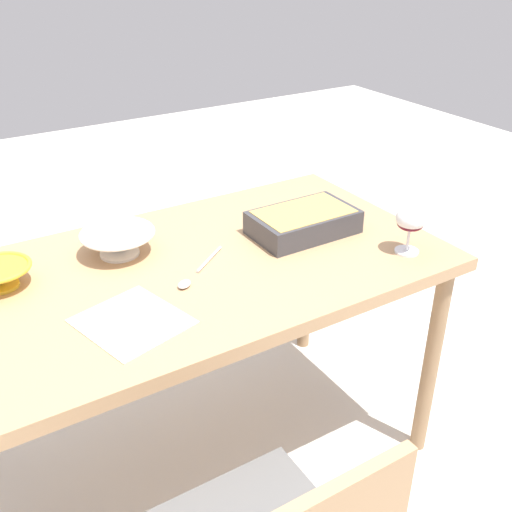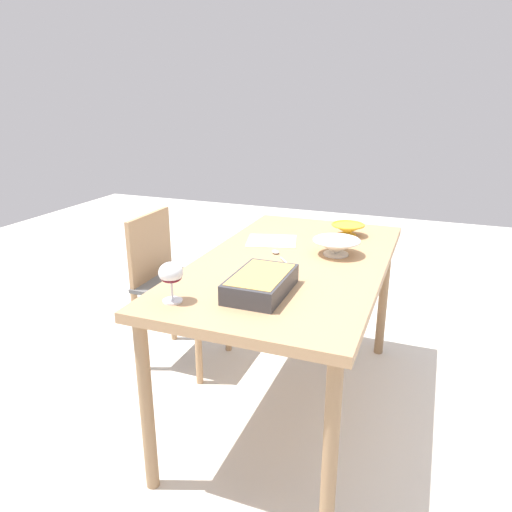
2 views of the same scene
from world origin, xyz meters
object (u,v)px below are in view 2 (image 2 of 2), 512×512
dining_table (292,275)px  wine_glass (171,275)px  chair (171,280)px  casserole_dish (262,283)px  mixing_bowl (348,229)px  napkin (272,241)px  serving_spoon (279,256)px  small_bowl (336,246)px

dining_table → wine_glass: (-0.57, 0.26, 0.17)m
dining_table → chair: size_ratio=1.74×
casserole_dish → mixing_bowl: bearing=-9.9°
casserole_dish → napkin: casserole_dish is taller
dining_table → casserole_dish: (-0.39, -0.00, 0.11)m
dining_table → serving_spoon: bearing=78.6°
chair → wine_glass: (-0.77, -0.48, 0.37)m
dining_table → wine_glass: 0.65m
chair → small_bowl: chair is taller
dining_table → napkin: (0.23, 0.18, 0.07)m
small_bowl → casserole_dish: bearing=163.2°
dining_table → chair: bearing=75.1°
serving_spoon → napkin: size_ratio=0.89×
mixing_bowl → serving_spoon: 0.50m
chair → mixing_bowl: (0.26, -0.89, 0.31)m
wine_glass → dining_table: bearing=-24.3°
dining_table → casserole_dish: casserole_dish is taller
wine_glass → napkin: wine_glass is taller
dining_table → napkin: napkin is taller
wine_glass → serving_spoon: wine_glass is taller
small_bowl → dining_table: bearing=129.8°
casserole_dish → serving_spoon: casserole_dish is taller
dining_table → mixing_bowl: size_ratio=8.68×
dining_table → serving_spoon: size_ratio=6.86×
chair → napkin: 0.63m
casserole_dish → serving_spoon: bearing=9.6°
dining_table → small_bowl: small_bowl is taller
mixing_bowl → chair: bearing=106.3°
wine_glass → serving_spoon: (0.59, -0.19, -0.09)m
chair → napkin: chair is taller
mixing_bowl → serving_spoon: size_ratio=0.79×
dining_table → mixing_bowl: bearing=-18.3°
chair → wine_glass: 0.98m
chair → serving_spoon: (-0.18, -0.68, 0.28)m
mixing_bowl → wine_glass: bearing=158.3°
small_bowl → mixing_bowl: bearing=1.8°
small_bowl → napkin: small_bowl is taller
serving_spoon → small_bowl: bearing=-61.8°
small_bowl → chair: bearing=86.1°
wine_glass → small_bowl: wine_glass is taller
napkin → mixing_bowl: bearing=-55.2°
mixing_bowl → serving_spoon: (-0.44, 0.22, -0.03)m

